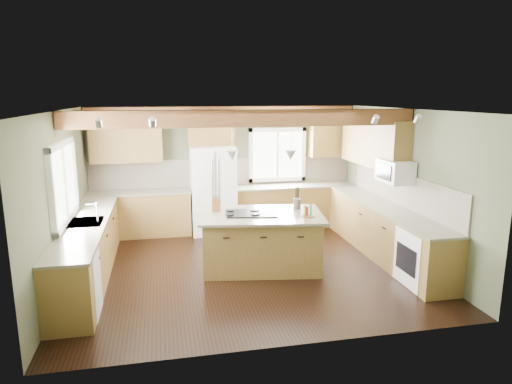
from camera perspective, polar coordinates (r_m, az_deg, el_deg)
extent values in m
plane|color=black|center=(7.74, -1.21, -9.38)|extent=(5.60, 5.60, 0.00)
plane|color=silver|center=(7.21, -1.30, 10.24)|extent=(5.60, 5.60, 0.00)
plane|color=#4E543B|center=(9.79, -3.93, 3.07)|extent=(5.60, 0.00, 5.60)
plane|color=#4E543B|center=(7.40, -23.10, -0.85)|extent=(0.00, 5.00, 5.00)
plane|color=#4E543B|center=(8.33, 18.04, 0.89)|extent=(0.00, 5.00, 5.00)
cube|color=#4F2A16|center=(7.19, -1.26, 9.19)|extent=(5.55, 0.26, 0.26)
cube|color=#4F2A16|center=(9.58, -3.96, 10.32)|extent=(5.55, 0.20, 0.10)
cube|color=brown|center=(9.79, -3.91, 2.54)|extent=(5.58, 0.03, 0.58)
cube|color=brown|center=(8.38, 17.75, 0.35)|extent=(0.03, 3.70, 0.58)
cube|color=brown|center=(9.60, -14.26, -2.72)|extent=(2.02, 0.60, 0.88)
cube|color=#514A3B|center=(9.49, -14.40, -0.03)|extent=(2.06, 0.64, 0.04)
cube|color=brown|center=(9.99, 4.88, -1.80)|extent=(2.62, 0.60, 0.88)
cube|color=#514A3B|center=(9.89, 4.93, 0.78)|extent=(2.66, 0.64, 0.04)
cube|color=brown|center=(7.62, -20.26, -7.00)|extent=(0.60, 3.70, 0.88)
cube|color=#514A3B|center=(7.49, -20.52, -3.66)|extent=(0.64, 3.74, 0.04)
cube|color=brown|center=(8.43, 15.72, -4.85)|extent=(0.60, 3.70, 0.88)
cube|color=#514A3B|center=(8.32, 15.90, -1.82)|extent=(0.64, 3.74, 0.04)
cube|color=brown|center=(9.47, -15.92, 6.29)|extent=(1.40, 0.35, 0.90)
cube|color=brown|center=(9.49, -5.67, 7.92)|extent=(0.96, 0.35, 0.70)
cube|color=brown|center=(8.94, 14.49, 6.05)|extent=(0.35, 2.20, 0.90)
cube|color=brown|center=(10.12, 9.26, 6.94)|extent=(0.90, 0.35, 0.90)
cube|color=white|center=(7.39, -23.03, 1.13)|extent=(0.04, 1.60, 1.05)
cube|color=white|center=(9.96, 2.65, 4.69)|extent=(1.10, 0.04, 1.00)
cube|color=#262628|center=(7.48, -20.52, -3.63)|extent=(0.50, 0.65, 0.03)
cylinder|color=#B2B2B7|center=(7.42, -19.23, -2.50)|extent=(0.02, 0.02, 0.28)
cube|color=white|center=(6.42, -21.82, -10.82)|extent=(0.60, 0.60, 0.84)
cube|color=white|center=(7.37, 20.30, -7.73)|extent=(0.60, 0.72, 0.84)
cube|color=white|center=(8.14, 16.98, 2.50)|extent=(0.40, 0.70, 0.38)
cone|color=#B2B2B7|center=(7.28, -2.99, 4.55)|extent=(0.18, 0.18, 0.16)
cone|color=#B2B2B7|center=(7.33, 4.34, 4.59)|extent=(0.18, 0.18, 0.16)
cube|color=white|center=(9.46, -5.38, 0.26)|extent=(0.90, 0.74, 1.80)
cube|color=brown|center=(7.61, 0.66, -6.23)|extent=(2.02, 1.42, 0.88)
cube|color=#514A3B|center=(7.48, 0.67, -2.88)|extent=(2.16, 1.56, 0.04)
cube|color=black|center=(7.47, -0.52, -2.67)|extent=(0.88, 0.66, 0.02)
cube|color=#5C2F1B|center=(7.63, -4.99, -1.62)|extent=(0.15, 0.13, 0.22)
cylinder|color=#3A342F|center=(7.83, 5.15, -1.45)|extent=(0.13, 0.13, 0.17)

